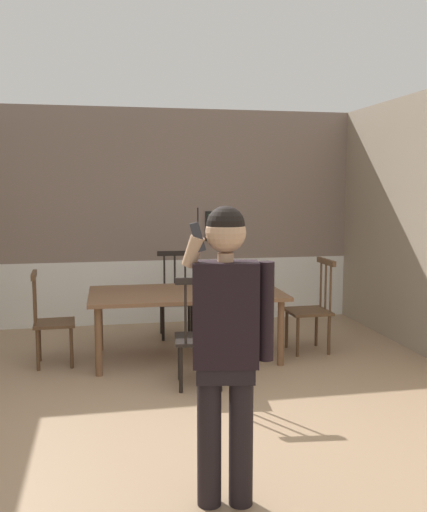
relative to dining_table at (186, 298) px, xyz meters
name	(u,v)px	position (x,y,z in m)	size (l,w,h in m)	color
ground_plane	(181,434)	(-0.33, -1.92, -0.66)	(8.04, 8.04, 0.00)	#9E7F60
room_back_partition	(142,221)	(-0.33, 1.73, 0.72)	(5.87, 0.17, 2.87)	gray
dining_table	(186,298)	(0.00, 0.00, 0.00)	(2.06, 1.12, 0.73)	brown
chair_near_window	(176,298)	(0.01, 0.94, -0.18)	(0.46, 0.46, 1.04)	black
chair_by_doorway	(311,308)	(1.41, -0.02, -0.17)	(0.46, 0.46, 1.04)	#513823
chair_at_table_head	(50,321)	(-1.41, 0.02, -0.19)	(0.43, 0.43, 0.98)	#513823
chair_opposite_corner	(200,336)	(-0.02, -0.94, -0.17)	(0.49, 0.49, 1.05)	black
person_figure	(227,337)	(-0.20, -2.91, 0.34)	(0.53, 0.26, 1.73)	black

